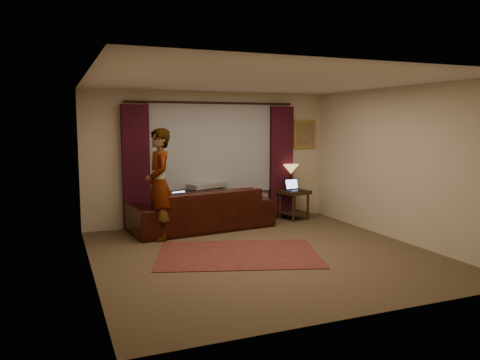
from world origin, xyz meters
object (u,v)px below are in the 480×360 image
object	(u,v)px
sofa	(202,201)
tiffany_lamp	(291,177)
end_table	(294,205)
person	(159,184)
laptop_sofa	(183,198)
laptop_table	(296,185)

from	to	relation	value
sofa	tiffany_lamp	world-z (taller)	tiffany_lamp
sofa	end_table	distance (m)	2.06
tiffany_lamp	person	distance (m)	3.02
sofa	end_table	bearing A→B (deg)	177.19
laptop_sofa	laptop_table	world-z (taller)	laptop_table
laptop_sofa	laptop_table	distance (m)	2.44
sofa	laptop_sofa	distance (m)	0.47
person	tiffany_lamp	bearing A→B (deg)	104.99
sofa	tiffany_lamp	xyz separation A→B (m)	(2.02, 0.28, 0.34)
end_table	laptop_sofa	bearing A→B (deg)	-171.86
laptop_sofa	end_table	xyz separation A→B (m)	(2.45, 0.35, -0.35)
tiffany_lamp	end_table	bearing A→B (deg)	-83.70
laptop_table	person	bearing A→B (deg)	177.03
tiffany_lamp	sofa	bearing A→B (deg)	-172.06
sofa	tiffany_lamp	bearing A→B (deg)	-179.21
laptop_sofa	person	distance (m)	0.64
person	end_table	bearing A→B (deg)	102.57
laptop_sofa	person	world-z (taller)	person
laptop_table	laptop_sofa	bearing A→B (deg)	172.74
laptop_sofa	end_table	world-z (taller)	laptop_sofa
sofa	end_table	size ratio (longest dim) A/B	4.36
laptop_sofa	tiffany_lamp	distance (m)	2.49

